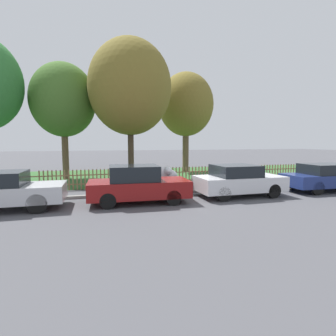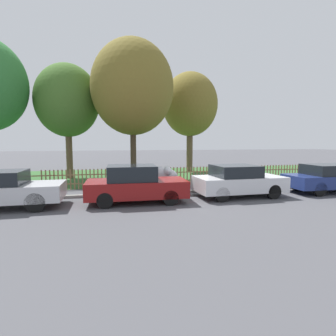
{
  "view_description": "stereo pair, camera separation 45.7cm",
  "coord_description": "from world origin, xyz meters",
  "px_view_note": "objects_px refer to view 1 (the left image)",
  "views": [
    {
      "loc": [
        -4.61,
        -11.13,
        2.34
      ],
      "look_at": [
        -1.46,
        0.75,
        1.1
      ],
      "focal_mm": 28.0,
      "sensor_mm": 36.0,
      "label": 1
    },
    {
      "loc": [
        -4.17,
        -11.24,
        2.34
      ],
      "look_at": [
        -1.46,
        0.75,
        1.1
      ],
      "focal_mm": 28.0,
      "sensor_mm": 36.0,
      "label": 2
    }
  ],
  "objects_px": {
    "parked_car_red_compact": "(328,177)",
    "tree_mid_park": "(130,87)",
    "parked_car_navy_estate": "(238,180)",
    "parked_car_black_saloon": "(138,184)",
    "tree_far_left": "(186,105)",
    "tree_behind_motorcycle": "(63,100)",
    "covered_motorcycle": "(158,177)"
  },
  "relations": [
    {
      "from": "parked_car_red_compact",
      "to": "tree_mid_park",
      "type": "xyz_separation_m",
      "value": [
        -8.65,
        6.01,
        4.89
      ]
    },
    {
      "from": "tree_mid_park",
      "to": "parked_car_navy_estate",
      "type": "bearing_deg",
      "value": -57.2
    },
    {
      "from": "parked_car_black_saloon",
      "to": "parked_car_red_compact",
      "type": "relative_size",
      "value": 0.87
    },
    {
      "from": "tree_mid_park",
      "to": "tree_far_left",
      "type": "height_order",
      "value": "tree_mid_park"
    },
    {
      "from": "tree_mid_park",
      "to": "tree_behind_motorcycle",
      "type": "bearing_deg",
      "value": 158.65
    },
    {
      "from": "parked_car_navy_estate",
      "to": "tree_far_left",
      "type": "xyz_separation_m",
      "value": [
        0.84,
        9.56,
        4.48
      ]
    },
    {
      "from": "tree_mid_park",
      "to": "parked_car_red_compact",
      "type": "bearing_deg",
      "value": -34.79
    },
    {
      "from": "parked_car_red_compact",
      "to": "covered_motorcycle",
      "type": "relative_size",
      "value": 2.11
    },
    {
      "from": "tree_behind_motorcycle",
      "to": "tree_far_left",
      "type": "relative_size",
      "value": 0.94
    },
    {
      "from": "covered_motorcycle",
      "to": "tree_far_left",
      "type": "distance_m",
      "value": 9.71
    },
    {
      "from": "parked_car_black_saloon",
      "to": "covered_motorcycle",
      "type": "height_order",
      "value": "parked_car_black_saloon"
    },
    {
      "from": "parked_car_navy_estate",
      "to": "tree_mid_park",
      "type": "relative_size",
      "value": 0.45
    },
    {
      "from": "tree_mid_park",
      "to": "parked_car_black_saloon",
      "type": "bearing_deg",
      "value": -94.57
    },
    {
      "from": "parked_car_black_saloon",
      "to": "tree_behind_motorcycle",
      "type": "distance_m",
      "value": 9.38
    },
    {
      "from": "parked_car_red_compact",
      "to": "tree_mid_park",
      "type": "bearing_deg",
      "value": 145.97
    },
    {
      "from": "tree_behind_motorcycle",
      "to": "tree_far_left",
      "type": "xyz_separation_m",
      "value": [
        8.64,
        2.01,
        0.3
      ]
    },
    {
      "from": "covered_motorcycle",
      "to": "tree_mid_park",
      "type": "xyz_separation_m",
      "value": [
        -0.77,
        4.13,
        4.84
      ]
    },
    {
      "from": "parked_car_navy_estate",
      "to": "tree_behind_motorcycle",
      "type": "height_order",
      "value": "tree_behind_motorcycle"
    },
    {
      "from": "tree_mid_park",
      "to": "covered_motorcycle",
      "type": "bearing_deg",
      "value": -79.44
    },
    {
      "from": "parked_car_black_saloon",
      "to": "tree_mid_park",
      "type": "height_order",
      "value": "tree_mid_park"
    },
    {
      "from": "tree_behind_motorcycle",
      "to": "tree_mid_park",
      "type": "distance_m",
      "value": 4.27
    },
    {
      "from": "parked_car_black_saloon",
      "to": "covered_motorcycle",
      "type": "bearing_deg",
      "value": 59.7
    },
    {
      "from": "parked_car_navy_estate",
      "to": "parked_car_red_compact",
      "type": "height_order",
      "value": "parked_car_navy_estate"
    },
    {
      "from": "parked_car_black_saloon",
      "to": "tree_mid_park",
      "type": "relative_size",
      "value": 0.46
    },
    {
      "from": "parked_car_red_compact",
      "to": "tree_far_left",
      "type": "bearing_deg",
      "value": 113.15
    },
    {
      "from": "parked_car_navy_estate",
      "to": "tree_behind_motorcycle",
      "type": "bearing_deg",
      "value": 134.66
    },
    {
      "from": "covered_motorcycle",
      "to": "tree_mid_park",
      "type": "relative_size",
      "value": 0.25
    },
    {
      "from": "tree_behind_motorcycle",
      "to": "tree_mid_park",
      "type": "relative_size",
      "value": 0.85
    },
    {
      "from": "parked_car_black_saloon",
      "to": "tree_far_left",
      "type": "distance_m",
      "value": 11.86
    },
    {
      "from": "covered_motorcycle",
      "to": "parked_car_red_compact",
      "type": "bearing_deg",
      "value": -8.36
    },
    {
      "from": "covered_motorcycle",
      "to": "tree_behind_motorcycle",
      "type": "bearing_deg",
      "value": 134.72
    },
    {
      "from": "tree_far_left",
      "to": "tree_mid_park",
      "type": "bearing_deg",
      "value": -143.02
    }
  ]
}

